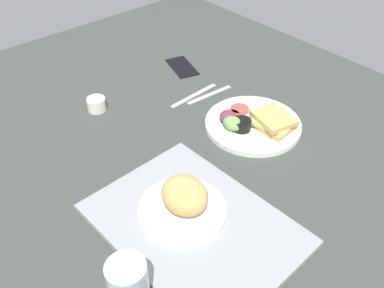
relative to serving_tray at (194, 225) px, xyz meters
The scene contains 9 objects.
ground_plane 24.98cm from the serving_tray, 48.74° to the right, with size 190.00×150.00×3.00cm, color #383D38.
serving_tray is the anchor object (origin of this frame).
bread_plate_near 5.69cm from the serving_tray, ahead, with size 19.91×19.91×9.06cm.
plate_with_salad 40.35cm from the serving_tray, 66.29° to the right, with size 27.64×27.64×5.40cm.
drinking_glass 22.96cm from the serving_tray, 107.46° to the left, with size 7.29×7.29×12.90cm, color silver.
espresso_cup 54.21cm from the serving_tray, ahead, with size 5.60×5.60×4.00cm, color silver.
fork 53.94cm from the serving_tray, 46.85° to the right, with size 17.00×1.40×0.50cm, color #B7B7BC.
knife 53.30cm from the serving_tray, 41.55° to the right, with size 19.00×1.40×0.50cm, color #B7B7BC.
cell_phone 71.76cm from the serving_tray, 38.16° to the right, with size 14.40×7.20×0.80cm, color black.
Camera 1 is at (-61.48, 58.71, 73.65)cm, focal length 39.36 mm.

